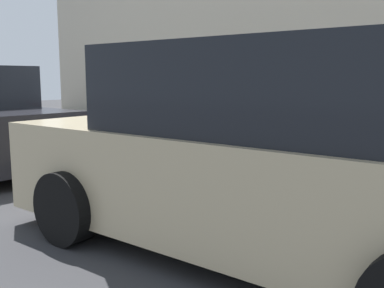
{
  "coord_description": "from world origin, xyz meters",
  "views": [
    {
      "loc": [
        -5.02,
        4.97,
        1.43
      ],
      "look_at": [
        -1.03,
        0.03,
        0.46
      ],
      "focal_mm": 41.01,
      "sensor_mm": 36.0,
      "label": 1
    }
  ],
  "objects_px": {
    "suitcase_black_4": "(203,141)",
    "suitcase_silver_6": "(152,133)",
    "parked_car_beige_0": "(262,157)",
    "suitcase_navy_5": "(177,138)",
    "suitcase_red_1": "(305,152)",
    "suitcase_teal_3": "(238,141)",
    "suitcase_olive_2": "(268,147)",
    "bollard_post": "(92,124)",
    "suitcase_maroon_0": "(342,153)",
    "fire_hydrant": "(123,124)"
  },
  "relations": [
    {
      "from": "bollard_post",
      "to": "suitcase_teal_3",
      "type": "bearing_deg",
      "value": -176.35
    },
    {
      "from": "suitcase_silver_6",
      "to": "fire_hydrant",
      "type": "height_order",
      "value": "suitcase_silver_6"
    },
    {
      "from": "suitcase_red_1",
      "to": "fire_hydrant",
      "type": "xyz_separation_m",
      "value": [
        3.63,
        0.08,
        0.15
      ]
    },
    {
      "from": "suitcase_teal_3",
      "to": "bollard_post",
      "type": "relative_size",
      "value": 1.12
    },
    {
      "from": "suitcase_red_1",
      "to": "parked_car_beige_0",
      "type": "height_order",
      "value": "parked_car_beige_0"
    },
    {
      "from": "suitcase_red_1",
      "to": "suitcase_silver_6",
      "type": "distance_m",
      "value": 2.82
    },
    {
      "from": "suitcase_red_1",
      "to": "suitcase_olive_2",
      "type": "relative_size",
      "value": 0.69
    },
    {
      "from": "suitcase_olive_2",
      "to": "suitcase_silver_6",
      "type": "xyz_separation_m",
      "value": [
        2.3,
        0.03,
        0.02
      ]
    },
    {
      "from": "suitcase_red_1",
      "to": "suitcase_navy_5",
      "type": "xyz_separation_m",
      "value": [
        2.27,
        0.1,
        0.01
      ]
    },
    {
      "from": "suitcase_maroon_0",
      "to": "suitcase_silver_6",
      "type": "distance_m",
      "value": 3.34
    },
    {
      "from": "suitcase_teal_3",
      "to": "parked_car_beige_0",
      "type": "xyz_separation_m",
      "value": [
        -1.87,
        2.54,
        0.31
      ]
    },
    {
      "from": "suitcase_red_1",
      "to": "bollard_post",
      "type": "height_order",
      "value": "bollard_post"
    },
    {
      "from": "suitcase_olive_2",
      "to": "bollard_post",
      "type": "height_order",
      "value": "suitcase_olive_2"
    },
    {
      "from": "suitcase_maroon_0",
      "to": "fire_hydrant",
      "type": "xyz_separation_m",
      "value": [
        4.15,
        0.04,
        0.1
      ]
    },
    {
      "from": "suitcase_red_1",
      "to": "suitcase_black_4",
      "type": "height_order",
      "value": "suitcase_black_4"
    },
    {
      "from": "suitcase_olive_2",
      "to": "bollard_post",
      "type": "distance_m",
      "value": 3.86
    },
    {
      "from": "suitcase_black_4",
      "to": "bollard_post",
      "type": "xyz_separation_m",
      "value": [
        2.66,
        0.12,
        0.12
      ]
    },
    {
      "from": "parked_car_beige_0",
      "to": "suitcase_navy_5",
      "type": "bearing_deg",
      "value": -38.73
    },
    {
      "from": "suitcase_teal_3",
      "to": "parked_car_beige_0",
      "type": "distance_m",
      "value": 3.17
    },
    {
      "from": "suitcase_silver_6",
      "to": "suitcase_olive_2",
      "type": "bearing_deg",
      "value": -179.19
    },
    {
      "from": "suitcase_black_4",
      "to": "suitcase_silver_6",
      "type": "distance_m",
      "value": 1.11
    },
    {
      "from": "suitcase_black_4",
      "to": "parked_car_beige_0",
      "type": "distance_m",
      "value": 3.51
    },
    {
      "from": "suitcase_teal_3",
      "to": "parked_car_beige_0",
      "type": "height_order",
      "value": "parked_car_beige_0"
    },
    {
      "from": "suitcase_navy_5",
      "to": "parked_car_beige_0",
      "type": "distance_m",
      "value": 3.94
    },
    {
      "from": "suitcase_maroon_0",
      "to": "suitcase_black_4",
      "type": "distance_m",
      "value": 2.24
    },
    {
      "from": "suitcase_navy_5",
      "to": "suitcase_silver_6",
      "type": "xyz_separation_m",
      "value": [
        0.55,
        0.03,
        0.05
      ]
    },
    {
      "from": "suitcase_red_1",
      "to": "fire_hydrant",
      "type": "distance_m",
      "value": 3.63
    },
    {
      "from": "suitcase_maroon_0",
      "to": "suitcase_olive_2",
      "type": "relative_size",
      "value": 1.06
    },
    {
      "from": "suitcase_silver_6",
      "to": "bollard_post",
      "type": "height_order",
      "value": "suitcase_silver_6"
    },
    {
      "from": "suitcase_black_4",
      "to": "fire_hydrant",
      "type": "xyz_separation_m",
      "value": [
        1.92,
        -0.03,
        0.15
      ]
    },
    {
      "from": "fire_hydrant",
      "to": "parked_car_beige_0",
      "type": "xyz_separation_m",
      "value": [
        -4.41,
        2.48,
        0.22
      ]
    },
    {
      "from": "suitcase_silver_6",
      "to": "parked_car_beige_0",
      "type": "bearing_deg",
      "value": 146.11
    },
    {
      "from": "suitcase_red_1",
      "to": "fire_hydrant",
      "type": "bearing_deg",
      "value": 1.25
    },
    {
      "from": "suitcase_maroon_0",
      "to": "suitcase_navy_5",
      "type": "height_order",
      "value": "suitcase_maroon_0"
    },
    {
      "from": "suitcase_silver_6",
      "to": "fire_hydrant",
      "type": "relative_size",
      "value": 1.21
    },
    {
      "from": "suitcase_teal_3",
      "to": "suitcase_navy_5",
      "type": "xyz_separation_m",
      "value": [
        1.18,
        0.08,
        -0.05
      ]
    },
    {
      "from": "suitcase_navy_5",
      "to": "fire_hydrant",
      "type": "relative_size",
      "value": 0.95
    },
    {
      "from": "suitcase_maroon_0",
      "to": "bollard_post",
      "type": "bearing_deg",
      "value": 2.18
    },
    {
      "from": "suitcase_maroon_0",
      "to": "suitcase_olive_2",
      "type": "xyz_separation_m",
      "value": [
        1.04,
        0.06,
        -0.02
      ]
    },
    {
      "from": "suitcase_red_1",
      "to": "suitcase_silver_6",
      "type": "xyz_separation_m",
      "value": [
        2.82,
        0.14,
        0.06
      ]
    },
    {
      "from": "suitcase_red_1",
      "to": "suitcase_teal_3",
      "type": "relative_size",
      "value": 0.67
    },
    {
      "from": "suitcase_red_1",
      "to": "suitcase_teal_3",
      "type": "height_order",
      "value": "suitcase_teal_3"
    },
    {
      "from": "suitcase_red_1",
      "to": "bollard_post",
      "type": "bearing_deg",
      "value": 3.0
    },
    {
      "from": "suitcase_black_4",
      "to": "bollard_post",
      "type": "bearing_deg",
      "value": 2.49
    },
    {
      "from": "suitcase_red_1",
      "to": "suitcase_teal_3",
      "type": "xyz_separation_m",
      "value": [
        1.09,
        0.02,
        0.06
      ]
    },
    {
      "from": "suitcase_maroon_0",
      "to": "suitcase_navy_5",
      "type": "relative_size",
      "value": 1.18
    },
    {
      "from": "suitcase_black_4",
      "to": "parked_car_beige_0",
      "type": "relative_size",
      "value": 0.13
    },
    {
      "from": "suitcase_olive_2",
      "to": "suitcase_teal_3",
      "type": "height_order",
      "value": "suitcase_teal_3"
    },
    {
      "from": "suitcase_red_1",
      "to": "suitcase_olive_2",
      "type": "height_order",
      "value": "suitcase_olive_2"
    },
    {
      "from": "suitcase_black_4",
      "to": "suitcase_navy_5",
      "type": "xyz_separation_m",
      "value": [
        0.56,
        -0.01,
        0.0
      ]
    }
  ]
}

